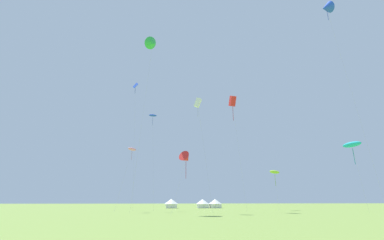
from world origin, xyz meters
The scene contains 13 objects.
kite_pink_parafoil centered at (-9.78, 47.38, 11.33)m, with size 3.04×3.40×11.69m.
kite_cyan_parafoil centered at (29.91, 39.78, 11.60)m, with size 2.31×3.89×12.20m.
kite_green_delta centered at (-6.72, 43.73, 32.45)m, with size 4.16×4.07×34.11m.
kite_red_delta centered at (-0.50, 35.42, 7.91)m, with size 3.39×3.00×8.97m.
kite_red_box centered at (10.29, 47.07, 21.93)m, with size 1.71×3.32×23.17m.
kite_blue_diamond centered at (-10.67, 53.43, 26.51)m, with size 1.99×1.56×28.28m.
kite_blue_parafoil centered at (-6.49, 54.80, 20.58)m, with size 2.09×3.04×20.99m.
kite_white_box centered at (2.28, 42.36, 19.41)m, with size 3.01×1.68×20.39m.
kite_lime_parafoil centered at (20.58, 52.68, 7.93)m, with size 3.22×3.05×8.42m.
kite_blue_delta centered at (25.28, 34.02, 36.05)m, with size 3.19×3.19×37.35m.
festival_tent_center centered at (-1.17, 71.37, 1.33)m, with size 3.70×3.70×2.40m.
festival_tent_right centered at (7.41, 71.37, 1.30)m, with size 3.62×3.62×2.35m.
festival_tent_left centered at (10.90, 71.37, 1.31)m, with size 3.65×3.65×2.37m.
Camera 1 is at (-3.99, -3.01, 1.90)m, focal length 24.49 mm.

